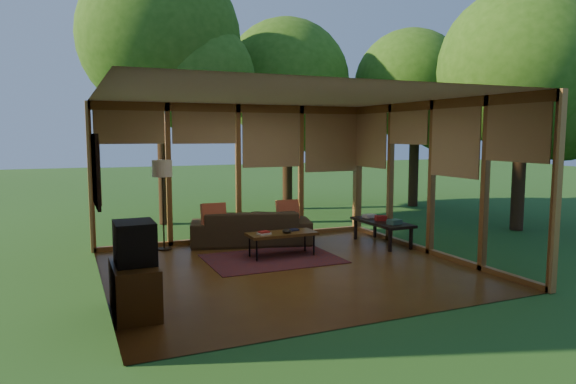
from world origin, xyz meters
name	(u,v)px	position (x,y,z in m)	size (l,w,h in m)	color
floor	(289,269)	(0.00, 0.00, 0.00)	(5.50, 5.50, 0.00)	brown
ceiling	(289,95)	(0.00, 0.00, 2.70)	(5.50, 5.50, 0.00)	silver
wall_left	(100,192)	(-2.75, 0.00, 1.35)	(0.04, 5.00, 2.70)	beige
wall_front	(380,204)	(0.00, -2.50, 1.35)	(5.50, 0.04, 2.70)	beige
window_wall_back	(238,173)	(0.00, 2.50, 1.35)	(5.50, 0.12, 2.70)	brown
window_wall_right	(432,178)	(2.75, 0.00, 1.35)	(0.12, 5.00, 2.70)	brown
exterior_lawn	(402,193)	(8.00, 8.00, -0.01)	(40.00, 40.00, 0.00)	#285720
tree_nw	(160,39)	(-1.03, 5.01, 4.29)	(3.69, 3.69, 6.15)	#372214
tree_ne	(286,82)	(2.64, 6.21, 3.56)	(3.52, 3.52, 5.33)	#372214
tree_se	(520,69)	(5.89, 1.07, 3.50)	(3.48, 3.48, 5.26)	#372214
tree_far	(410,86)	(6.09, 5.14, 3.50)	(3.22, 3.22, 5.12)	#372214
rug	(272,259)	(0.01, 0.73, 0.01)	(2.21, 1.56, 0.01)	maroon
sofa	(251,227)	(0.08, 2.00, 0.33)	(2.28, 0.89, 0.66)	#372B1B
pillow_left	(214,216)	(-0.67, 1.95, 0.61)	(0.45, 0.15, 0.45)	maroon
pillow_right	(288,212)	(0.83, 1.95, 0.60)	(0.44, 0.15, 0.44)	maroon
ct_book_lower	(264,234)	(-0.12, 0.78, 0.44)	(0.21, 0.16, 0.03)	beige
ct_book_upper	(264,232)	(-0.12, 0.78, 0.47)	(0.17, 0.13, 0.03)	maroon
ct_book_side	(293,230)	(0.48, 0.91, 0.44)	(0.18, 0.14, 0.03)	black
ct_bowl	(287,231)	(0.28, 0.73, 0.46)	(0.16, 0.16, 0.07)	black
media_cabinet	(134,288)	(-2.47, -1.08, 0.30)	(0.50, 1.00, 0.60)	#593818
television	(135,243)	(-2.45, -1.08, 0.85)	(0.45, 0.55, 0.50)	black
console_book_a	(394,222)	(2.40, 0.58, 0.50)	(0.24, 0.18, 0.09)	#376155
console_book_b	(381,218)	(2.40, 1.03, 0.50)	(0.21, 0.15, 0.09)	maroon
console_book_c	(369,216)	(2.40, 1.43, 0.49)	(0.24, 0.17, 0.06)	beige
floor_lamp	(162,174)	(-1.55, 2.18, 1.41)	(0.36, 0.36, 1.65)	black
coffee_table	(282,234)	(0.23, 0.83, 0.39)	(1.20, 0.50, 0.43)	#593818
side_console	(382,223)	(2.40, 0.98, 0.41)	(0.60, 1.40, 0.46)	black
wall_painting	(96,170)	(-2.71, 1.40, 1.55)	(0.06, 1.35, 1.15)	black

